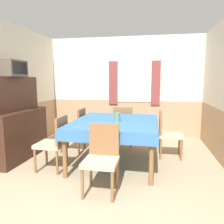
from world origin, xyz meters
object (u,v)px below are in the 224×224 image
chair_left_far (76,128)px  chair_head_near (102,156)px  dining_table (115,126)px  chair_head_window (123,125)px  sideboard (17,124)px  chair_left_near (55,141)px  tv (13,68)px  chair_right_far (167,132)px  vase (117,117)px

chair_left_far → chair_head_near: bearing=-149.0°
dining_table → chair_head_near: bearing=-90.0°
chair_left_far → chair_head_window: bearing=-59.7°
chair_head_window → sideboard: size_ratio=0.58×
dining_table → chair_head_near: (-0.00, -1.05, -0.19)m
chair_left_near → sideboard: sideboard is taller
chair_head_near → tv: (-1.82, 0.85, 1.20)m
dining_table → chair_right_far: 1.07m
chair_left_far → tv: tv is taller
chair_left_far → chair_right_far: bearing=-90.0°
chair_left_far → chair_head_window: 1.08m
chair_left_far → chair_head_near: 1.81m
dining_table → chair_head_window: 1.06m
dining_table → vase: (0.04, -0.07, 0.18)m
chair_right_far → chair_head_near: size_ratio=1.00×
sideboard → chair_head_near: bearing=-26.9°
chair_head_window → vase: (0.04, -1.12, 0.36)m
tv → chair_right_far: bearing=14.2°
chair_left_near → chair_head_near: bearing=-120.3°
chair_left_far → chair_head_window: (0.93, 0.54, 0.00)m
chair_right_far → chair_left_far: 1.86m
chair_head_window → chair_left_near: (-0.93, -1.55, 0.00)m
chair_right_far → tv: 3.08m
chair_right_far → chair_left_near: same height
chair_left_near → tv: bearing=71.0°
chair_right_far → vase: vase is taller
chair_left_near → tv: 1.53m
chair_left_near → sideboard: bearing=66.8°
chair_left_near → tv: (-0.89, 0.31, 1.20)m
vase → chair_head_near: bearing=-92.4°
chair_head_near → chair_head_window: bearing=-90.0°
dining_table → chair_head_near: size_ratio=1.90×
chair_left_far → chair_head_window: same height
vase → chair_head_window: bearing=92.1°
sideboard → tv: size_ratio=3.12×
chair_right_far → chair_head_near: (-0.93, -1.55, 0.00)m
dining_table → chair_left_near: size_ratio=1.90×
tv → chair_left_near: bearing=-19.0°
chair_right_far → sideboard: 2.87m
chair_head_near → chair_right_far: bearing=-121.0°
dining_table → chair_right_far: bearing=28.3°
dining_table → sideboard: bearing=-177.1°
chair_head_window → chair_left_near: same height
dining_table → chair_head_near: 1.06m
chair_right_far → chair_head_near: same height
dining_table → chair_left_near: bearing=-151.7°
dining_table → tv: 2.10m
chair_right_far → chair_left_far: (-1.86, 0.00, 0.00)m
tv → vase: tv is taller
chair_head_near → chair_head_window: size_ratio=1.00×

